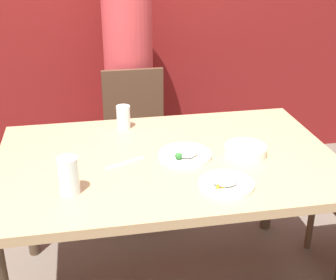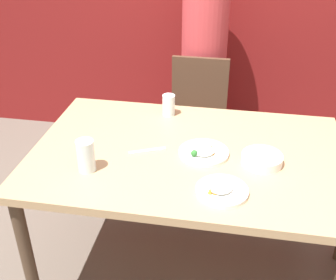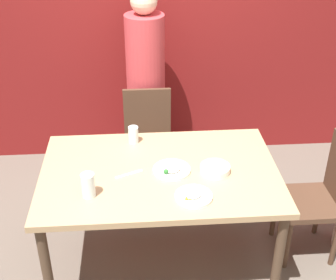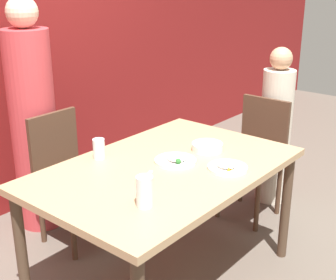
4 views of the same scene
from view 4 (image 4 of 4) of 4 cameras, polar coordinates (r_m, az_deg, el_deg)
The scene contains 13 objects.
ground_plane at distance 2.97m, azimuth -0.32°, elevation -16.59°, with size 10.00×10.00×0.00m, color #60564C.
wall_back at distance 3.57m, azimuth -19.70°, elevation 12.08°, with size 10.00×0.06×2.70m.
dining_table at distance 2.63m, azimuth -0.35°, elevation -4.69°, with size 1.49×0.97×0.75m.
chair_adult_spot at distance 3.23m, azimuth -12.23°, elevation -4.14°, with size 0.40×0.40×0.89m.
chair_child_spot at distance 3.55m, azimuth 10.63°, elevation -1.76°, with size 0.40×0.40×0.89m.
person_adult at distance 3.38m, azimuth -16.06°, elevation 1.73°, with size 0.32×0.32×1.63m.
person_child at distance 3.76m, azimuth 12.92°, elevation 0.99°, with size 0.24×0.24×1.24m.
bowl_curry at distance 2.82m, azimuth 4.81°, elevation -0.80°, with size 0.19×0.19×0.05m.
plate_rice_adult at distance 2.56m, azimuth 7.25°, elevation -3.30°, with size 0.22×0.22×0.04m.
plate_rice_child at distance 2.63m, azimuth 0.96°, elevation -2.48°, with size 0.24×0.24×0.05m.
glass_water_tall at distance 2.70m, azimuth -8.43°, elevation -1.07°, with size 0.07×0.07×0.12m.
glass_water_short at distance 2.14m, azimuth -2.87°, elevation -6.30°, with size 0.08×0.08×0.15m.
fork_steel at distance 2.44m, azimuth -2.68°, elevation -4.65°, with size 0.17×0.09×0.01m.
Camera 4 is at (-1.83, -1.53, 1.77)m, focal length 50.00 mm.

